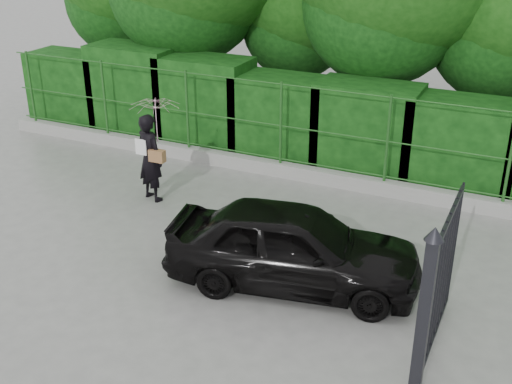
% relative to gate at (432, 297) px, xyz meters
% --- Properties ---
extents(ground, '(80.00, 80.00, 0.00)m').
position_rel_gate_xyz_m(ground, '(-4.60, 0.72, -1.19)').
color(ground, gray).
extents(kerb, '(14.00, 0.25, 0.30)m').
position_rel_gate_xyz_m(kerb, '(-4.60, 5.22, -1.04)').
color(kerb, '#9E9E99').
rests_on(kerb, ground).
extents(fence, '(14.13, 0.06, 1.80)m').
position_rel_gate_xyz_m(fence, '(-4.38, 5.22, 0.01)').
color(fence, '#21561D').
rests_on(fence, kerb).
extents(hedge, '(14.20, 1.20, 2.28)m').
position_rel_gate_xyz_m(hedge, '(-4.69, 6.22, -0.17)').
color(hedge, black).
rests_on(hedge, ground).
extents(gate, '(0.22, 2.33, 2.36)m').
position_rel_gate_xyz_m(gate, '(0.00, 0.00, 0.00)').
color(gate, black).
rests_on(gate, ground).
extents(woman, '(1.01, 0.99, 2.10)m').
position_rel_gate_xyz_m(woman, '(-5.96, 3.07, 0.19)').
color(woman, black).
rests_on(woman, ground).
extents(car, '(4.14, 2.28, 1.33)m').
position_rel_gate_xyz_m(car, '(-2.31, 1.31, -0.52)').
color(car, black).
rests_on(car, ground).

